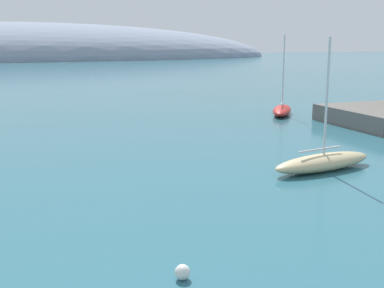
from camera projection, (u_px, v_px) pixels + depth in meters
name	position (u px, v px, depth m)	size (l,w,h in m)	color
distant_ridge	(11.00, 59.00, 221.52)	(248.58, 85.75, 32.33)	gray
sailboat_sand_near_shore	(323.00, 162.00, 31.19)	(7.86, 3.19, 8.27)	#C6B284
sailboat_red_mid_mooring	(282.00, 110.00, 54.60)	(5.53, 6.81, 8.64)	red
mooring_buoy_white	(182.00, 272.00, 16.96)	(0.54, 0.54, 0.54)	silver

